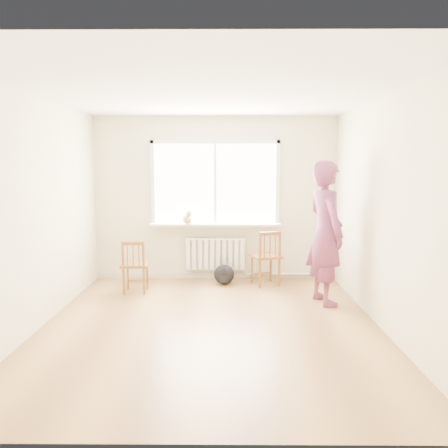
{
  "coord_description": "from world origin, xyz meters",
  "views": [
    {
      "loc": [
        0.2,
        -5.0,
        1.88
      ],
      "look_at": [
        0.15,
        1.2,
        1.06
      ],
      "focal_mm": 35.0,
      "sensor_mm": 36.0,
      "label": 1
    }
  ],
  "objects_px": {
    "chair_right": "(267,258)",
    "backpack": "(224,275)",
    "chair_left": "(135,266)",
    "person": "(326,233)",
    "cat": "(188,218)"
  },
  "relations": [
    {
      "from": "person",
      "to": "cat",
      "type": "distance_m",
      "value": 2.31
    },
    {
      "from": "chair_right",
      "to": "cat",
      "type": "relative_size",
      "value": 2.45
    },
    {
      "from": "chair_left",
      "to": "person",
      "type": "bearing_deg",
      "value": 169.49
    },
    {
      "from": "backpack",
      "to": "cat",
      "type": "bearing_deg",
      "value": 158.55
    },
    {
      "from": "chair_right",
      "to": "cat",
      "type": "distance_m",
      "value": 1.44
    },
    {
      "from": "chair_left",
      "to": "person",
      "type": "xyz_separation_m",
      "value": [
        2.72,
        -0.45,
        0.58
      ]
    },
    {
      "from": "chair_right",
      "to": "person",
      "type": "relative_size",
      "value": 0.45
    },
    {
      "from": "person",
      "to": "backpack",
      "type": "distance_m",
      "value": 1.86
    },
    {
      "from": "backpack",
      "to": "person",
      "type": "bearing_deg",
      "value": -33.6
    },
    {
      "from": "chair_right",
      "to": "cat",
      "type": "height_order",
      "value": "cat"
    },
    {
      "from": "chair_right",
      "to": "person",
      "type": "height_order",
      "value": "person"
    },
    {
      "from": "chair_left",
      "to": "backpack",
      "type": "height_order",
      "value": "chair_left"
    },
    {
      "from": "chair_right",
      "to": "backpack",
      "type": "relative_size",
      "value": 2.72
    },
    {
      "from": "chair_left",
      "to": "person",
      "type": "height_order",
      "value": "person"
    },
    {
      "from": "chair_right",
      "to": "cat",
      "type": "bearing_deg",
      "value": -30.68
    }
  ]
}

